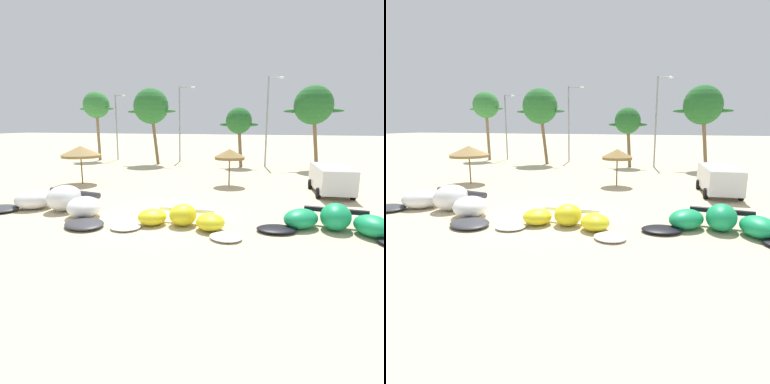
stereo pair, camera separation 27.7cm
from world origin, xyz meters
TOP-DOWN VIEW (x-y plane):
  - ground_plane at (0.00, 0.00)m, footprint 260.00×260.00m
  - kite_left at (-5.77, -0.52)m, footprint 8.36×4.54m
  - kite_left_of_center at (1.21, -1.05)m, footprint 6.24×2.78m
  - kite_center at (7.80, 0.31)m, footprint 6.70×3.40m
  - beach_umbrella_near_van at (-9.78, 7.25)m, footprint 3.08×3.08m
  - beach_umbrella_middle at (1.36, 9.78)m, footprint 2.34×2.34m
  - parked_van at (8.36, 8.86)m, footprint 2.68×5.36m
  - palm_leftmost at (-18.04, 22.56)m, footprint 4.91×3.27m
  - palm_left at (-9.81, 20.80)m, footprint 5.96×3.97m
  - palm_left_of_gap at (0.13, 21.27)m, footprint 4.16×2.77m
  - palm_center_left at (7.55, 21.35)m, footprint 5.76×3.84m
  - lamppost_west at (-15.95, 23.87)m, footprint 1.47×0.24m
  - lamppost_west_center at (-7.42, 24.23)m, footprint 2.03×0.24m
  - lamppost_east_center at (3.12, 22.01)m, footprint 1.66×0.24m

SIDE VIEW (x-z plane):
  - ground_plane at x=0.00m, z-range 0.00..0.00m
  - kite_left_of_center at x=1.21m, z-range -0.11..0.87m
  - kite_center at x=7.80m, z-range -0.14..1.04m
  - kite_left at x=-5.77m, z-range -0.16..1.22m
  - parked_van at x=8.36m, z-range 0.17..2.01m
  - beach_umbrella_middle at x=1.36m, z-range 0.99..3.75m
  - beach_umbrella_near_van at x=-9.78m, z-range 1.02..3.97m
  - lamppost_west at x=-15.95m, z-range 0.49..8.73m
  - palm_left_of_gap at x=0.13m, z-range 1.68..8.00m
  - lamppost_west_center at x=-7.42m, z-range 0.56..9.57m
  - lamppost_east_center at x=3.12m, z-range 0.53..9.93m
  - palm_center_left at x=7.55m, z-range 2.20..10.54m
  - palm_left at x=-9.81m, z-range 2.23..10.78m
  - palm_leftmost at x=-18.04m, z-range 2.55..11.11m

